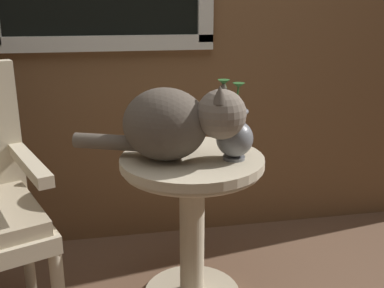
% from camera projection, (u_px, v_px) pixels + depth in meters
% --- Properties ---
extents(wicker_side_table, '(0.55, 0.55, 0.63)m').
position_uv_depth(wicker_side_table, '(192.00, 202.00, 1.76)').
color(wicker_side_table, beige).
rests_on(wicker_side_table, ground_plane).
extents(cat, '(0.62, 0.36, 0.29)m').
position_uv_depth(cat, '(175.00, 123.00, 1.63)').
color(cat, brown).
rests_on(cat, wicker_side_table).
extents(pewter_vase_with_ivy, '(0.14, 0.14, 0.30)m').
position_uv_depth(pewter_vase_with_ivy, '(235.00, 135.00, 1.65)').
color(pewter_vase_with_ivy, slate).
rests_on(pewter_vase_with_ivy, wicker_side_table).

